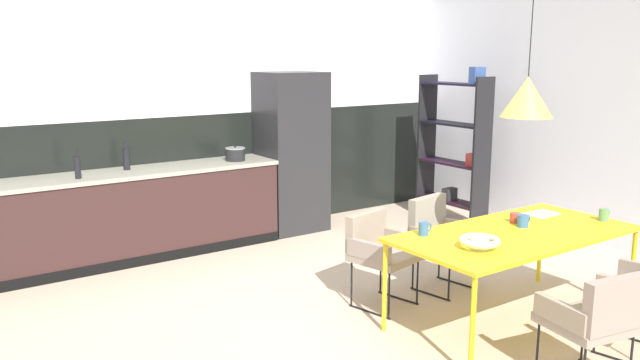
{
  "coord_description": "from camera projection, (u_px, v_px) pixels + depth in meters",
  "views": [
    {
      "loc": [
        -3.07,
        -3.25,
        2.07
      ],
      "look_at": [
        -0.19,
        0.95,
        1.04
      ],
      "focal_mm": 35.55,
      "sensor_mm": 36.0,
      "label": 1
    }
  ],
  "objects": [
    {
      "name": "armchair_corner_seat",
      "position": [
        597.0,
        314.0,
        3.9
      ],
      "size": [
        0.55,
        0.54,
        0.76
      ],
      "rotation": [
        0.0,
        0.0,
        -0.17
      ],
      "color": "gray",
      "rests_on": "ground"
    },
    {
      "name": "kitchen_counter",
      "position": [
        104.0,
        219.0,
        6.27
      ],
      "size": [
        3.67,
        0.63,
        0.91
      ],
      "color": "#341F1E",
      "rests_on": "ground"
    },
    {
      "name": "mug_dark_espresso",
      "position": [
        515.0,
        218.0,
        5.08
      ],
      "size": [
        0.12,
        0.08,
        0.08
      ],
      "color": "#B23D33",
      "rests_on": "dining_table"
    },
    {
      "name": "pendant_lamp_over_table_near",
      "position": [
        527.0,
        97.0,
        4.6
      ],
      "size": [
        0.38,
        0.38,
        1.13
      ],
      "color": "black"
    },
    {
      "name": "dining_table",
      "position": [
        515.0,
        237.0,
        4.83
      ],
      "size": [
        1.93,
        0.95,
        0.73
      ],
      "color": "gold",
      "rests_on": "ground"
    },
    {
      "name": "bottle_oil_tall",
      "position": [
        126.0,
        158.0,
        6.39
      ],
      "size": [
        0.07,
        0.07,
        0.28
      ],
      "color": "black",
      "rests_on": "kitchen_counter"
    },
    {
      "name": "cooking_pot",
      "position": [
        235.0,
        154.0,
        6.94
      ],
      "size": [
        0.22,
        0.22,
        0.17
      ],
      "color": "black",
      "rests_on": "kitchen_counter"
    },
    {
      "name": "open_shelf_unit",
      "position": [
        455.0,
        146.0,
        7.74
      ],
      "size": [
        0.3,
        0.96,
        1.91
      ],
      "rotation": [
        0.0,
        0.0,
        -1.57
      ],
      "color": "black",
      "rests_on": "ground"
    },
    {
      "name": "refrigerator_column",
      "position": [
        291.0,
        152.0,
        7.4
      ],
      "size": [
        0.71,
        0.6,
        1.86
      ],
      "primitive_type": "cube",
      "color": "#232326",
      "rests_on": "ground"
    },
    {
      "name": "mug_tall_blue",
      "position": [
        523.0,
        221.0,
        4.95
      ],
      "size": [
        0.13,
        0.09,
        0.1
      ],
      "color": "#335B93",
      "rests_on": "dining_table"
    },
    {
      "name": "open_book",
      "position": [
        542.0,
        214.0,
        5.34
      ],
      "size": [
        0.26,
        0.19,
        0.02
      ],
      "color": "white",
      "rests_on": "dining_table"
    },
    {
      "name": "bottle_vinegar_dark",
      "position": [
        77.0,
        167.0,
        5.93
      ],
      "size": [
        0.06,
        0.06,
        0.29
      ],
      "color": "black",
      "rests_on": "kitchen_counter"
    },
    {
      "name": "armchair_facing_counter",
      "position": [
        438.0,
        232.0,
        5.6
      ],
      "size": [
        0.55,
        0.54,
        0.82
      ],
      "rotation": [
        0.0,
        0.0,
        3.32
      ],
      "color": "gray",
      "rests_on": "ground"
    },
    {
      "name": "back_wall_splashback_dark",
      "position": [
        216.0,
        174.0,
        7.29
      ],
      "size": [
        6.74,
        0.12,
        1.39
      ],
      "primitive_type": "cube",
      "color": "black",
      "rests_on": "ground"
    },
    {
      "name": "ground_plane",
      "position": [
        412.0,
        335.0,
        4.73
      ],
      "size": [
        8.83,
        8.83,
        0.0
      ],
      "primitive_type": "plane",
      "color": "#C4AC92"
    },
    {
      "name": "armchair_far_side",
      "position": [
        378.0,
        245.0,
        5.23
      ],
      "size": [
        0.57,
        0.57,
        0.77
      ],
      "rotation": [
        0.0,
        0.0,
        3.37
      ],
      "color": "gray",
      "rests_on": "ground"
    },
    {
      "name": "back_wall_panel_upper",
      "position": [
        212.0,
        51.0,
        7.02
      ],
      "size": [
        6.74,
        0.12,
        1.39
      ],
      "primitive_type": "cube",
      "color": "silver",
      "rests_on": "back_wall_splashback_dark"
    },
    {
      "name": "fruit_bowl",
      "position": [
        480.0,
        242.0,
        4.4
      ],
      "size": [
        0.28,
        0.28,
        0.08
      ],
      "color": "silver",
      "rests_on": "dining_table"
    },
    {
      "name": "mug_wide_latte",
      "position": [
        604.0,
        215.0,
        5.13
      ],
      "size": [
        0.12,
        0.08,
        0.1
      ],
      "color": "#5B8456",
      "rests_on": "dining_table"
    },
    {
      "name": "mug_white_ceramic",
      "position": [
        424.0,
        229.0,
        4.73
      ],
      "size": [
        0.12,
        0.07,
        0.1
      ],
      "color": "#335B93",
      "rests_on": "dining_table"
    }
  ]
}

